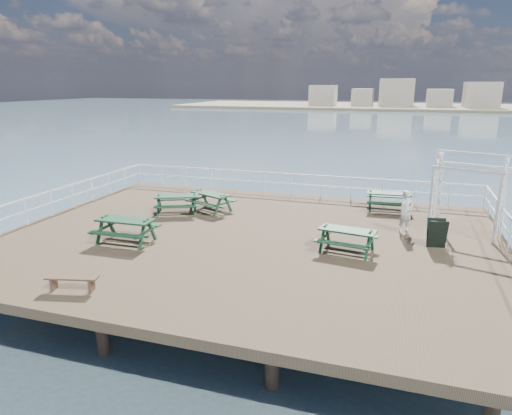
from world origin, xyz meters
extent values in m
cube|color=brown|center=(0.00, 0.00, -0.15)|extent=(18.00, 14.00, 0.30)
plane|color=#466776|center=(0.00, 40.00, -2.00)|extent=(300.00, 300.00, 0.00)
cube|color=tan|center=(15.00, 135.00, -1.60)|extent=(160.00, 40.00, 0.80)
cube|color=beige|center=(-20.00, 132.00, 1.80)|extent=(8.00, 8.00, 6.00)
cube|color=beige|center=(-8.00, 132.00, 1.30)|extent=(6.00, 8.00, 5.00)
cube|color=beige|center=(2.00, 132.00, 2.80)|extent=(10.00, 8.00, 8.00)
cube|color=beige|center=(14.00, 132.00, 1.30)|extent=(7.00, 8.00, 5.00)
cube|color=beige|center=(25.00, 132.00, 2.30)|extent=(9.00, 8.00, 7.00)
cylinder|color=brown|center=(7.50, -5.50, -1.35)|extent=(0.36, 0.36, 2.10)
cylinder|color=brown|center=(-7.50, 5.50, -1.35)|extent=(0.36, 0.36, 2.10)
cylinder|color=brown|center=(7.50, 5.50, -1.35)|extent=(0.36, 0.36, 2.10)
cube|color=white|center=(0.00, 6.85, 1.05)|extent=(17.70, 0.07, 0.07)
cube|color=white|center=(0.00, 6.85, 0.55)|extent=(17.70, 0.05, 0.05)
cylinder|color=white|center=(-8.85, 6.85, 0.55)|extent=(0.05, 0.05, 1.10)
cube|color=white|center=(-8.85, 0.00, 1.05)|extent=(0.07, 13.70, 0.07)
cube|color=white|center=(-8.85, 0.00, 0.55)|extent=(0.05, 13.70, 0.05)
cube|color=#14381D|center=(-3.95, 2.00, 0.76)|extent=(1.98, 1.40, 0.06)
cube|color=#14381D|center=(-4.20, 2.56, 0.46)|extent=(1.79, 0.98, 0.05)
cube|color=#14381D|center=(-3.70, 1.44, 0.46)|extent=(1.79, 0.98, 0.05)
cube|color=#14381D|center=(-4.65, 1.69, 0.44)|extent=(0.67, 1.39, 0.06)
cube|color=#14381D|center=(-3.24, 2.31, 0.44)|extent=(0.67, 1.39, 0.06)
cube|color=#14381D|center=(-4.78, 1.97, 0.39)|extent=(0.29, 0.52, 0.90)
cube|color=#14381D|center=(-4.53, 1.41, 0.39)|extent=(0.29, 0.52, 0.90)
cube|color=#14381D|center=(-3.37, 2.59, 0.39)|extent=(0.29, 0.52, 0.90)
cube|color=#14381D|center=(-3.12, 2.03, 0.39)|extent=(0.29, 0.52, 0.90)
cube|color=#14381D|center=(-3.95, 2.00, 0.26)|extent=(1.54, 0.74, 0.06)
cube|color=#14381D|center=(-2.73, 2.84, 0.75)|extent=(1.97, 1.40, 0.06)
cube|color=#14381D|center=(-2.48, 3.40, 0.46)|extent=(1.78, 0.98, 0.05)
cube|color=#14381D|center=(-2.97, 2.28, 0.46)|extent=(1.78, 0.98, 0.05)
cube|color=#14381D|center=(-3.43, 3.15, 0.44)|extent=(0.67, 1.39, 0.06)
cube|color=#14381D|center=(-2.03, 2.53, 0.44)|extent=(0.67, 1.39, 0.06)
cube|color=#14381D|center=(-3.30, 3.43, 0.39)|extent=(0.29, 0.51, 0.89)
cube|color=#14381D|center=(-3.55, 2.87, 0.39)|extent=(0.29, 0.51, 0.89)
cube|color=#14381D|center=(-1.90, 2.81, 0.39)|extent=(0.29, 0.51, 0.89)
cube|color=#14381D|center=(-2.15, 2.25, 0.39)|extent=(0.29, 0.51, 0.89)
cube|color=#14381D|center=(-2.73, 2.84, 0.25)|extent=(1.52, 0.74, 0.06)
cube|color=#14381D|center=(4.76, 5.30, 0.77)|extent=(1.93, 0.87, 0.06)
cube|color=#14381D|center=(4.71, 5.92, 0.47)|extent=(1.89, 0.41, 0.05)
cube|color=#14381D|center=(4.81, 4.67, 0.47)|extent=(1.89, 0.41, 0.05)
cube|color=#14381D|center=(3.98, 5.24, 0.45)|extent=(0.20, 1.51, 0.06)
cube|color=#14381D|center=(5.54, 5.36, 0.45)|extent=(0.20, 1.51, 0.06)
cube|color=#14381D|center=(3.95, 5.55, 0.40)|extent=(0.12, 0.54, 0.91)
cube|color=#14381D|center=(4.00, 4.92, 0.40)|extent=(0.12, 0.54, 0.91)
cube|color=#14381D|center=(5.51, 5.67, 0.40)|extent=(0.12, 0.54, 0.91)
cube|color=#14381D|center=(5.56, 5.05, 0.40)|extent=(0.12, 0.54, 0.91)
cube|color=#14381D|center=(4.76, 5.30, 0.26)|extent=(1.67, 0.21, 0.06)
cube|color=#14381D|center=(-3.91, -1.95, 0.82)|extent=(2.02, 0.83, 0.07)
cube|color=#14381D|center=(-3.93, -1.29, 0.50)|extent=(2.00, 0.33, 0.06)
cube|color=#14381D|center=(-3.89, -2.62, 0.50)|extent=(2.00, 0.33, 0.06)
cube|color=#14381D|center=(-4.74, -1.97, 0.48)|extent=(0.13, 1.61, 0.07)
cube|color=#14381D|center=(-3.08, -1.93, 0.48)|extent=(0.13, 1.61, 0.07)
cube|color=#14381D|center=(-4.75, -1.64, 0.42)|extent=(0.10, 0.58, 0.97)
cube|color=#14381D|center=(-4.73, -2.30, 0.42)|extent=(0.10, 0.58, 0.97)
cube|color=#14381D|center=(-3.09, -1.60, 0.42)|extent=(0.10, 0.58, 0.97)
cube|color=#14381D|center=(-3.07, -2.26, 0.42)|extent=(0.10, 0.58, 0.97)
cube|color=#14381D|center=(-3.91, -1.95, 0.28)|extent=(1.78, 0.13, 0.07)
cube|color=#14381D|center=(3.66, -0.50, 0.75)|extent=(1.92, 0.98, 0.06)
cube|color=#14381D|center=(3.75, 0.11, 0.46)|extent=(1.85, 0.52, 0.05)
cube|color=#14381D|center=(3.57, -1.10, 0.46)|extent=(1.85, 0.52, 0.05)
cube|color=#14381D|center=(2.90, -0.38, 0.44)|extent=(0.30, 1.47, 0.06)
cube|color=#14381D|center=(4.41, -0.61, 0.44)|extent=(0.30, 1.47, 0.06)
cube|color=#14381D|center=(2.95, -0.08, 0.39)|extent=(0.16, 0.53, 0.89)
cube|color=#14381D|center=(2.86, -0.68, 0.39)|extent=(0.16, 0.53, 0.89)
cube|color=#14381D|center=(4.46, -0.31, 0.39)|extent=(0.16, 0.53, 0.89)
cube|color=#14381D|center=(4.37, -0.91, 0.39)|extent=(0.16, 0.53, 0.89)
cube|color=#14381D|center=(3.66, -0.50, 0.25)|extent=(1.62, 0.32, 0.06)
cube|color=brown|center=(-3.07, -5.80, 0.38)|extent=(1.46, 0.66, 0.05)
cube|color=brown|center=(-3.59, -5.93, 0.18)|extent=(0.14, 0.31, 0.36)
cube|color=brown|center=(-2.55, -5.67, 0.18)|extent=(0.14, 0.31, 0.36)
cube|color=white|center=(6.34, 2.61, 1.23)|extent=(0.12, 0.12, 2.46)
cube|color=white|center=(6.72, 3.78, 1.23)|extent=(0.12, 0.12, 2.46)
cube|color=white|center=(8.48, 1.92, 1.23)|extent=(0.12, 0.12, 2.46)
cube|color=white|center=(8.86, 3.09, 1.23)|extent=(0.12, 0.12, 2.46)
cube|color=white|center=(7.41, 2.27, 2.50)|extent=(2.37, 0.83, 0.08)
cube|color=white|center=(7.79, 3.44, 2.50)|extent=(2.37, 0.83, 0.08)
cube|color=white|center=(7.60, 2.85, 3.02)|extent=(2.36, 0.83, 0.07)
cube|color=black|center=(6.55, 0.76, 0.49)|extent=(0.65, 0.36, 1.02)
cube|color=black|center=(6.51, 0.96, 0.49)|extent=(0.65, 0.36, 1.02)
imported|color=silver|center=(5.48, 2.26, 0.81)|extent=(0.70, 0.69, 1.62)
camera|label=1|loc=(5.19, -15.11, 5.47)|focal=32.00mm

